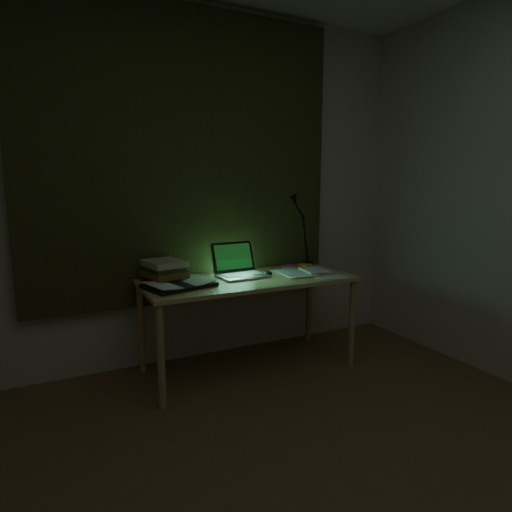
{
  "coord_description": "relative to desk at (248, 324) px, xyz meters",
  "views": [
    {
      "loc": [
        -0.9,
        -0.96,
        1.28
      ],
      "look_at": [
        0.31,
        1.49,
        0.82
      ],
      "focal_mm": 30.0,
      "sensor_mm": 36.0,
      "label": 1
    }
  ],
  "objects": [
    {
      "name": "wall_back",
      "position": [
        -0.31,
        0.39,
        0.93
      ],
      "size": [
        3.5,
        0.0,
        2.5
      ],
      "primitive_type": "cube",
      "color": "beige",
      "rests_on": "ground"
    },
    {
      "name": "sticky_pink",
      "position": [
        0.45,
        0.22,
        0.33
      ],
      "size": [
        0.08,
        0.08,
        0.02
      ],
      "primitive_type": "cube",
      "rotation": [
        0.0,
        0.0,
        0.07
      ],
      "color": "#FC62BC",
      "rests_on": "desk"
    },
    {
      "name": "book_stack",
      "position": [
        -0.54,
        0.16,
        0.4
      ],
      "size": [
        0.26,
        0.3,
        0.14
      ],
      "primitive_type": null,
      "rotation": [
        0.0,
        0.0,
        0.15
      ],
      "color": "silver",
      "rests_on": "desk"
    },
    {
      "name": "laptop",
      "position": [
        -0.02,
        0.05,
        0.44
      ],
      "size": [
        0.35,
        0.39,
        0.24
      ],
      "primitive_type": null,
      "rotation": [
        0.0,
        0.0,
        0.07
      ],
      "color": "#BCBCC1",
      "rests_on": "desk"
    },
    {
      "name": "desk",
      "position": [
        0.0,
        0.0,
        0.0
      ],
      "size": [
        1.42,
        0.62,
        0.65
      ],
      "primitive_type": null,
      "color": "tan",
      "rests_on": "floor"
    },
    {
      "name": "open_textbook",
      "position": [
        -0.49,
        -0.04,
        0.34
      ],
      "size": [
        0.46,
        0.38,
        0.03
      ],
      "primitive_type": null,
      "rotation": [
        0.0,
        0.0,
        0.27
      ],
      "color": "silver",
      "rests_on": "desk"
    },
    {
      "name": "curtain",
      "position": [
        -0.31,
        0.35,
        1.13
      ],
      "size": [
        2.2,
        0.06,
        2.0
      ],
      "primitive_type": "cube",
      "color": "#2D3018",
      "rests_on": "wall_back"
    },
    {
      "name": "loose_papers",
      "position": [
        0.46,
        -0.01,
        0.34
      ],
      "size": [
        0.45,
        0.47,
        0.02
      ],
      "primitive_type": null,
      "rotation": [
        0.0,
        0.0,
        0.28
      ],
      "color": "silver",
      "rests_on": "desk"
    },
    {
      "name": "desk_lamp",
      "position": [
        0.64,
        0.25,
        0.59
      ],
      "size": [
        0.38,
        0.31,
        0.53
      ],
      "primitive_type": null,
      "rotation": [
        0.0,
        0.0,
        0.1
      ],
      "color": "black",
      "rests_on": "desk"
    },
    {
      "name": "sticky_yellow",
      "position": [
        0.59,
        0.21,
        0.33
      ],
      "size": [
        0.1,
        0.1,
        0.02
      ],
      "primitive_type": "cube",
      "rotation": [
        0.0,
        0.0,
        0.34
      ],
      "color": "yellow",
      "rests_on": "desk"
    },
    {
      "name": "mouse",
      "position": [
        0.16,
        0.02,
        0.34
      ],
      "size": [
        0.06,
        0.09,
        0.03
      ],
      "primitive_type": "ellipsoid",
      "rotation": [
        0.0,
        0.0,
        0.11
      ],
      "color": "black",
      "rests_on": "desk"
    }
  ]
}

